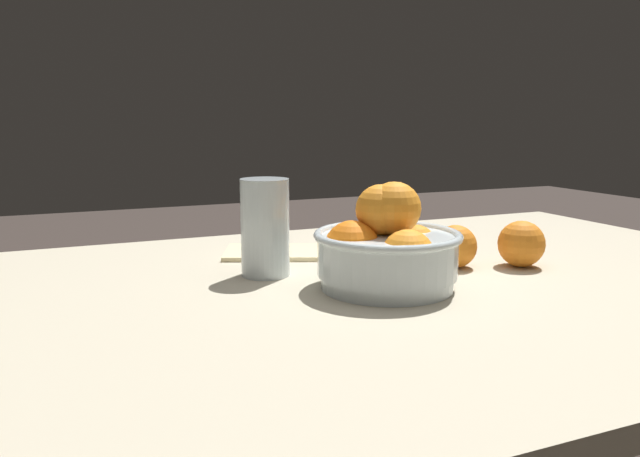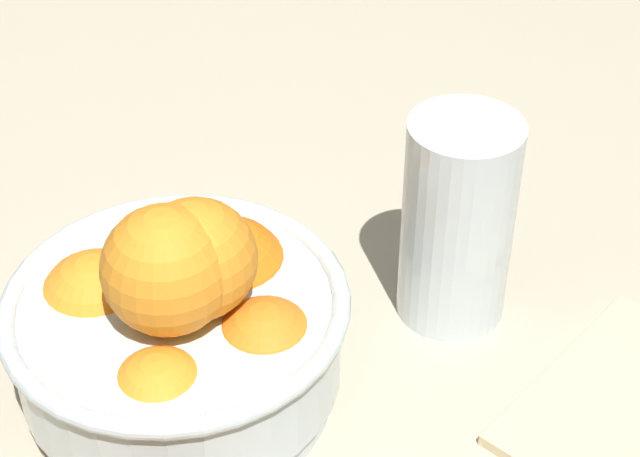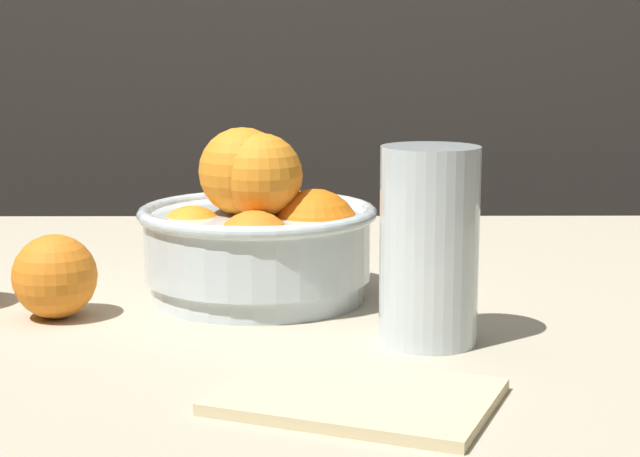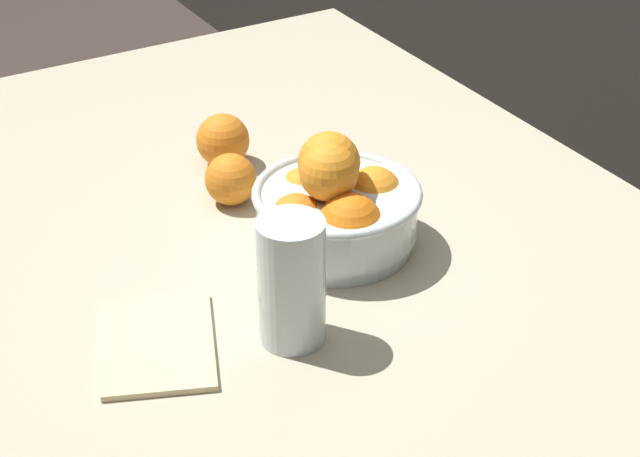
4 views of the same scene
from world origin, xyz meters
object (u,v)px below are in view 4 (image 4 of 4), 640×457
(juice_glass, at_px, (292,287))
(orange_loose_near_bowl, at_px, (231,179))
(orange_loose_front, at_px, (221,141))
(fruit_bowl, at_px, (336,207))

(juice_glass, height_order, orange_loose_near_bowl, juice_glass)
(orange_loose_near_bowl, height_order, orange_loose_front, orange_loose_front)
(orange_loose_near_bowl, relative_size, orange_loose_front, 0.92)
(juice_glass, distance_m, orange_loose_front, 0.43)
(fruit_bowl, relative_size, orange_loose_near_bowl, 3.02)
(juice_glass, bearing_deg, orange_loose_near_bowl, 166.22)
(orange_loose_near_bowl, bearing_deg, fruit_bowl, 21.05)
(orange_loose_near_bowl, distance_m, orange_loose_front, 0.11)
(juice_glass, distance_m, orange_loose_near_bowl, 0.32)
(juice_glass, xyz_separation_m, orange_loose_front, (-0.41, 0.11, -0.03))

